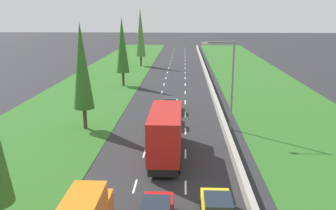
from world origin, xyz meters
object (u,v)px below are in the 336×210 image
teal_hatchback_centre_lane (168,117)px  poplar_tree_fourth (140,33)px  poplar_tree_second (82,66)px  street_light_mast (229,79)px  red_box_truck_centre_lane (166,132)px  poplar_tree_third (122,45)px  white_hatchback_centre_lane_fifth (170,105)px

teal_hatchback_centre_lane → poplar_tree_fourth: size_ratio=0.31×
poplar_tree_second → street_light_mast: bearing=1.2°
poplar_tree_second → poplar_tree_fourth: (0.52, 44.29, 0.83)m
poplar_tree_fourth → street_light_mast: bearing=-72.3°
red_box_truck_centre_lane → poplar_tree_third: 30.76m
red_box_truck_centre_lane → poplar_tree_fourth: (-8.18, 51.35, 5.11)m
poplar_tree_third → poplar_tree_fourth: poplar_tree_fourth is taller
teal_hatchback_centre_lane → poplar_tree_fourth: bearing=100.6°
poplar_tree_third → poplar_tree_fourth: (0.27, 22.09, 0.78)m
poplar_tree_second → poplar_tree_third: 22.20m
poplar_tree_second → poplar_tree_third: bearing=89.4°
teal_hatchback_centre_lane → poplar_tree_fourth: poplar_tree_fourth is taller
red_box_truck_centre_lane → white_hatchback_centre_lane_fifth: red_box_truck_centre_lane is taller
white_hatchback_centre_lane_fifth → teal_hatchback_centre_lane: bearing=-89.8°
red_box_truck_centre_lane → poplar_tree_second: bearing=140.9°
white_hatchback_centre_lane_fifth → poplar_tree_fourth: size_ratio=0.31×
teal_hatchback_centre_lane → poplar_tree_second: 10.32m
poplar_tree_second → poplar_tree_fourth: bearing=89.3°
white_hatchback_centre_lane_fifth → street_light_mast: size_ratio=0.43×
poplar_tree_third → poplar_tree_fourth: size_ratio=0.88×
white_hatchback_centre_lane_fifth → street_light_mast: (6.08, -6.76, 4.40)m
poplar_tree_second → street_light_mast: poplar_tree_second is taller
red_box_truck_centre_lane → poplar_tree_third: poplar_tree_third is taller
poplar_tree_third → street_light_mast: size_ratio=1.22×
white_hatchback_centre_lane_fifth → street_light_mast: 10.09m
white_hatchback_centre_lane_fifth → poplar_tree_third: (-8.23, 15.13, 5.68)m
red_box_truck_centre_lane → teal_hatchback_centre_lane: (-0.19, 8.66, -1.35)m
white_hatchback_centre_lane_fifth → red_box_truck_centre_lane: bearing=-89.1°
teal_hatchback_centre_lane → poplar_tree_third: bearing=111.8°
street_light_mast → poplar_tree_third: bearing=123.2°
teal_hatchback_centre_lane → white_hatchback_centre_lane_fifth: size_ratio=1.00×
red_box_truck_centre_lane → street_light_mast: bearing=51.5°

